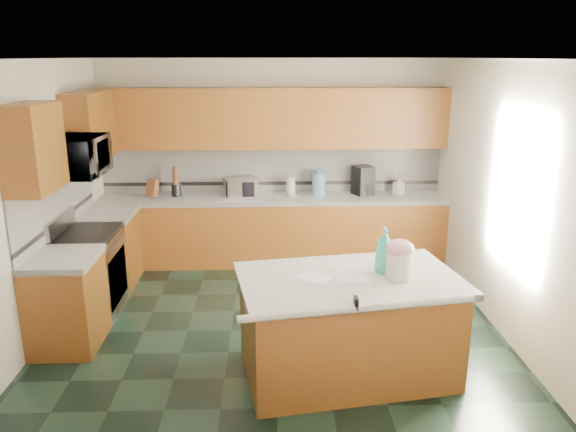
{
  "coord_description": "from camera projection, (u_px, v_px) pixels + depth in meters",
  "views": [
    {
      "loc": [
        -0.04,
        -5.26,
        2.72
      ],
      "look_at": [
        0.15,
        0.35,
        1.12
      ],
      "focal_mm": 35.0,
      "sensor_mm": 36.0,
      "label": 1
    }
  ],
  "objects": [
    {
      "name": "soap_bottle_back",
      "position": [
        399.0,
        185.0,
        7.54
      ],
      "size": [
        0.16,
        0.16,
        0.26
      ],
      "primitive_type": "imported",
      "rotation": [
        0.0,
        0.0,
        0.55
      ],
      "color": "white",
      "rests_on": "back_countertop"
    },
    {
      "name": "range_cooktop",
      "position": [
        86.0,
        234.0,
        5.97
      ],
      "size": [
        0.62,
        0.78,
        0.04
      ],
      "primitive_type": "cube",
      "color": "black",
      "rests_on": "range_body"
    },
    {
      "name": "paper_sheet_b",
      "position": [
        314.0,
        277.0,
        4.75
      ],
      "size": [
        0.35,
        0.33,
        0.0
      ],
      "primitive_type": "cube",
      "rotation": [
        0.0,
        0.0,
        -0.58
      ],
      "color": "white",
      "rests_on": "island_top"
    },
    {
      "name": "back_backsplash",
      "position": [
        272.0,
        169.0,
        7.66
      ],
      "size": [
        4.6,
        0.02,
        0.63
      ],
      "primitive_type": "cube",
      "color": "silver",
      "rests_on": "back_countertop"
    },
    {
      "name": "coffee_maker",
      "position": [
        363.0,
        180.0,
        7.54
      ],
      "size": [
        0.31,
        0.32,
        0.39
      ],
      "primitive_type": "cube",
      "rotation": [
        0.0,
        0.0,
        0.39
      ],
      "color": "black",
      "rests_on": "back_countertop"
    },
    {
      "name": "left_base_cab_front",
      "position": [
        67.0,
        304.0,
        5.39
      ],
      "size": [
        0.6,
        0.72,
        0.86
      ],
      "primitive_type": "cube",
      "color": "#3D240A",
      "rests_on": "ground"
    },
    {
      "name": "wall_right",
      "position": [
        510.0,
        201.0,
        5.51
      ],
      "size": [
        0.04,
        4.6,
        2.7
      ],
      "primitive_type": "cube",
      "color": "white",
      "rests_on": "ground"
    },
    {
      "name": "paper_towel_base",
      "position": [
        291.0,
        194.0,
        7.57
      ],
      "size": [
        0.17,
        0.17,
        0.01
      ],
      "primitive_type": "cylinder",
      "color": "#B7B7BC",
      "rests_on": "back_countertop"
    },
    {
      "name": "left_upper_cab_rear",
      "position": [
        90.0,
        125.0,
        6.57
      ],
      "size": [
        0.33,
        1.09,
        0.78
      ],
      "primitive_type": "cube",
      "color": "#3D240A",
      "rests_on": "wall_left"
    },
    {
      "name": "toaster_oven",
      "position": [
        241.0,
        187.0,
        7.47
      ],
      "size": [
        0.47,
        0.38,
        0.24
      ],
      "primitive_type": "cube",
      "rotation": [
        0.0,
        0.0,
        0.28
      ],
      "color": "#B7B7BC",
      "rests_on": "back_countertop"
    },
    {
      "name": "treat_jar_knob_end_r",
      "position": [
        405.0,
        242.0,
        4.64
      ],
      "size": [
        0.04,
        0.04,
        0.04
      ],
      "primitive_type": "sphere",
      "color": "tan",
      "rests_on": "treat_jar_lid"
    },
    {
      "name": "back_countertop",
      "position": [
        273.0,
        199.0,
        7.48
      ],
      "size": [
        4.6,
        0.64,
        0.06
      ],
      "primitive_type": "cube",
      "color": "silver",
      "rests_on": "back_base_cab"
    },
    {
      "name": "microwave",
      "position": [
        78.0,
        157.0,
        5.74
      ],
      "size": [
        0.5,
        0.73,
        0.41
      ],
      "primitive_type": "imported",
      "rotation": [
        0.0,
        0.0,
        1.57
      ],
      "color": "#B7B7BC",
      "rests_on": "wall_left"
    },
    {
      "name": "island_top",
      "position": [
        350.0,
        280.0,
        4.76
      ],
      "size": [
        2.02,
        1.4,
        0.06
      ],
      "primitive_type": "cube",
      "rotation": [
        0.0,
        0.0,
        0.16
      ],
      "color": "silver",
      "rests_on": "island_base"
    },
    {
      "name": "wall_back",
      "position": [
        272.0,
        160.0,
        7.66
      ],
      "size": [
        4.6,
        0.04,
        2.7
      ],
      "primitive_type": "cube",
      "color": "white",
      "rests_on": "ground"
    },
    {
      "name": "paper_sheet_a",
      "position": [
        353.0,
        278.0,
        4.72
      ],
      "size": [
        0.28,
        0.22,
        0.0
      ],
      "primitive_type": "cube",
      "rotation": [
        0.0,
        0.0,
        0.05
      ],
      "color": "white",
      "rests_on": "island_top"
    },
    {
      "name": "treat_jar_knob",
      "position": [
        400.0,
        243.0,
        4.64
      ],
      "size": [
        0.08,
        0.03,
        0.03
      ],
      "primitive_type": "cylinder",
      "rotation": [
        0.0,
        1.57,
        0.0
      ],
      "color": "tan",
      "rests_on": "treat_jar_lid"
    },
    {
      "name": "window_light_proxy",
      "position": [
        517.0,
        191.0,
        5.27
      ],
      "size": [
        0.02,
        1.4,
        1.1
      ],
      "primitive_type": "cube",
      "color": "white",
      "rests_on": "wall_right"
    },
    {
      "name": "paper_towel",
      "position": [
        291.0,
        186.0,
        7.54
      ],
      "size": [
        0.11,
        0.11,
        0.25
      ],
      "primitive_type": "cylinder",
      "color": "white",
      "rests_on": "back_countertop"
    },
    {
      "name": "left_accent_band",
      "position": [
        59.0,
        220.0,
        5.97
      ],
      "size": [
        0.01,
        2.3,
        0.05
      ],
      "primitive_type": "cube",
      "color": "black",
      "rests_on": "wall_left"
    },
    {
      "name": "water_jug_neck",
      "position": [
        319.0,
        171.0,
        7.46
      ],
      "size": [
        0.09,
        0.09,
        0.04
      ],
      "primitive_type": "cylinder",
      "color": "#5B8FB3",
      "rests_on": "water_jug"
    },
    {
      "name": "treat_jar",
      "position": [
        399.0,
        265.0,
        4.69
      ],
      "size": [
        0.26,
        0.26,
        0.23
      ],
      "primitive_type": "cylinder",
      "rotation": [
        0.0,
        0.0,
        -0.23
      ],
      "color": "silver",
      "rests_on": "island_top"
    },
    {
      "name": "back_upper_cab",
      "position": [
        272.0,
        118.0,
        7.32
      ],
      "size": [
        4.6,
        0.33,
        0.78
      ],
      "primitive_type": "cube",
      "color": "#3D240A",
      "rests_on": "wall_back"
    },
    {
      "name": "coffee_carafe",
      "position": [
        363.0,
        190.0,
        7.51
      ],
      "size": [
        0.16,
        0.16,
        0.16
      ],
      "primitive_type": "cylinder",
      "color": "black",
      "rests_on": "back_countertop"
    },
    {
      "name": "wall_left",
      "position": [
        31.0,
        205.0,
        5.36
      ],
      "size": [
        0.04,
        4.6,
        2.7
      ],
      "primitive_type": "cube",
      "color": "white",
      "rests_on": "ground"
    },
    {
      "name": "soap_bottle_island",
      "position": [
        384.0,
        250.0,
        4.81
      ],
      "size": [
        0.16,
        0.16,
        0.4
      ],
      "primitive_type": "imported",
      "rotation": [
        0.0,
        0.0,
        0.04
      ],
      "color": "teal",
      "rests_on": "island_top"
    },
    {
      "name": "utensil_bundle",
      "position": [
        176.0,
        175.0,
        7.43
      ],
      "size": [
        0.08,
        0.08,
        0.24
      ],
      "primitive_type": "cylinder",
      "color": "#472814",
      "rests_on": "utensil_crock"
    },
    {
      "name": "range_body",
      "position": [
        90.0,
        274.0,
        6.1
      ],
      "size": [
        0.6,
        0.76,
        0.88
      ],
      "primitive_type": "cube",
      "color": "#B7B7BC",
      "rests_on": "ground"
    },
    {
      "name": "water_jug",
      "position": [
        319.0,
        184.0,
        7.51
      ],
      "size": [
        0.19,
        0.19,
        0.31
      ],
      "primitive_type": "cylinder",
      "color": "#5B8FB3",
      "rests_on": "back_countertop"
    },
    {
      "name": "treat_jar_knob_end_l",
      "position": [
        395.0,
        243.0,
        4.64
      ],
      "size": [
        0.04,
        0.04,
        0.04
      ],
      "primitive_type": "sphere",
      "color": "tan",
      "rests_on": "treat_jar_lid"
    },
    {
      "name": "left_base_cab_rear",
      "position": [
        110.0,
        251.0,
        6.86
      ],
      "size": [
        0.6,
        0.82,
        0.86
      ],
      "primitive_type": "cube",
      "color": "#3D240A",
      "rests_on": "ground"
    },
    {
      "name": "range_handle",
      "position": [
        117.0,
        244.0,
        6.01
      ],
      "size": [
        0.02,
        0.66,
        0.02
      ],
      "primitive_type": "cylinder",
      "rotation": [
        1.57,
        0.0,
        0.0
      ],
      "color": "#B7B7BC",
      "rests_on": "range_body"
    },
    {
      "name": "back_accent_band",
      "position": [
        272.0,
        183.0,
        7.71
      ],
      "size": [
        4.6,
        0.01,
        0.05
      ],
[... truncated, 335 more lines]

